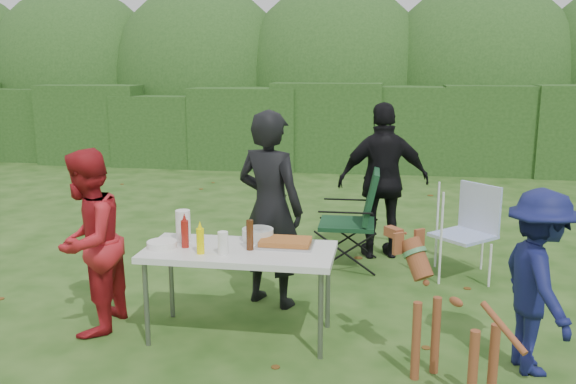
% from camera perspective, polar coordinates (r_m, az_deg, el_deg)
% --- Properties ---
extents(ground, '(80.00, 80.00, 0.00)m').
position_cam_1_polar(ground, '(5.33, -4.91, -12.15)').
color(ground, '#1E4211').
extents(hedge_row, '(22.00, 1.40, 1.70)m').
position_cam_1_polar(hedge_row, '(12.84, 3.78, 6.10)').
color(hedge_row, '#23471C').
rests_on(hedge_row, ground).
extents(shrub_backdrop, '(20.00, 2.60, 3.20)m').
position_cam_1_polar(shrub_backdrop, '(14.37, 4.45, 9.73)').
color(shrub_backdrop, '#3D6628').
rests_on(shrub_backdrop, ground).
extents(folding_table, '(1.50, 0.70, 0.74)m').
position_cam_1_polar(folding_table, '(4.86, -4.56, -5.93)').
color(folding_table, silver).
rests_on(folding_table, ground).
extents(person_cook, '(0.76, 0.63, 1.78)m').
position_cam_1_polar(person_cook, '(5.47, -1.69, -1.61)').
color(person_cook, black).
rests_on(person_cook, ground).
extents(person_red_jacket, '(0.58, 0.74, 1.52)m').
position_cam_1_polar(person_red_jacket, '(5.20, -18.23, -4.49)').
color(person_red_jacket, '#AC1A22').
rests_on(person_red_jacket, ground).
extents(person_black_puffy, '(1.10, 0.65, 1.76)m').
position_cam_1_polar(person_black_puffy, '(6.90, 8.94, 1.02)').
color(person_black_puffy, black).
rests_on(person_black_puffy, ground).
extents(child, '(0.65, 0.94, 1.33)m').
position_cam_1_polar(child, '(4.68, 22.35, -7.80)').
color(child, '#12174B').
rests_on(child, ground).
extents(dog, '(0.98, 1.07, 0.99)m').
position_cam_1_polar(dog, '(4.25, 15.33, -11.83)').
color(dog, brown).
rests_on(dog, ground).
extents(camping_chair, '(0.69, 0.69, 1.08)m').
position_cam_1_polar(camping_chair, '(6.59, 5.54, -2.43)').
color(camping_chair, '#143A20').
rests_on(camping_chair, ground).
extents(lawn_chair, '(0.81, 0.81, 0.96)m').
position_cam_1_polar(lawn_chair, '(6.50, 16.07, -3.58)').
color(lawn_chair, '#486ACB').
rests_on(lawn_chair, ground).
extents(food_tray, '(0.45, 0.30, 0.02)m').
position_cam_1_polar(food_tray, '(4.90, -0.25, -4.95)').
color(food_tray, '#B7B7BA').
rests_on(food_tray, folding_table).
extents(focaccia_bread, '(0.40, 0.26, 0.04)m').
position_cam_1_polar(focaccia_bread, '(4.89, -0.25, -4.64)').
color(focaccia_bread, '#AB6028').
rests_on(focaccia_bread, food_tray).
extents(mustard_bottle, '(0.06, 0.06, 0.20)m').
position_cam_1_polar(mustard_bottle, '(4.73, -8.20, -4.56)').
color(mustard_bottle, '#FFEC02').
rests_on(mustard_bottle, folding_table).
extents(ketchup_bottle, '(0.06, 0.06, 0.22)m').
position_cam_1_polar(ketchup_bottle, '(4.90, -9.62, -3.89)').
color(ketchup_bottle, maroon).
rests_on(ketchup_bottle, folding_table).
extents(beer_bottle, '(0.06, 0.06, 0.24)m').
position_cam_1_polar(beer_bottle, '(4.78, -3.59, -4.04)').
color(beer_bottle, '#47230F').
rests_on(beer_bottle, folding_table).
extents(paper_towel_roll, '(0.12, 0.12, 0.26)m').
position_cam_1_polar(paper_towel_roll, '(5.07, -9.79, -3.14)').
color(paper_towel_roll, white).
rests_on(paper_towel_roll, folding_table).
extents(cup_stack, '(0.08, 0.08, 0.18)m').
position_cam_1_polar(cup_stack, '(4.69, -6.10, -4.79)').
color(cup_stack, white).
rests_on(cup_stack, folding_table).
extents(pasta_bowl, '(0.26, 0.26, 0.10)m').
position_cam_1_polar(pasta_bowl, '(5.04, -2.85, -4.00)').
color(pasta_bowl, silver).
rests_on(pasta_bowl, folding_table).
extents(plate_stack, '(0.24, 0.24, 0.05)m').
position_cam_1_polar(plate_stack, '(4.96, -11.71, -4.82)').
color(plate_stack, white).
rests_on(plate_stack, folding_table).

